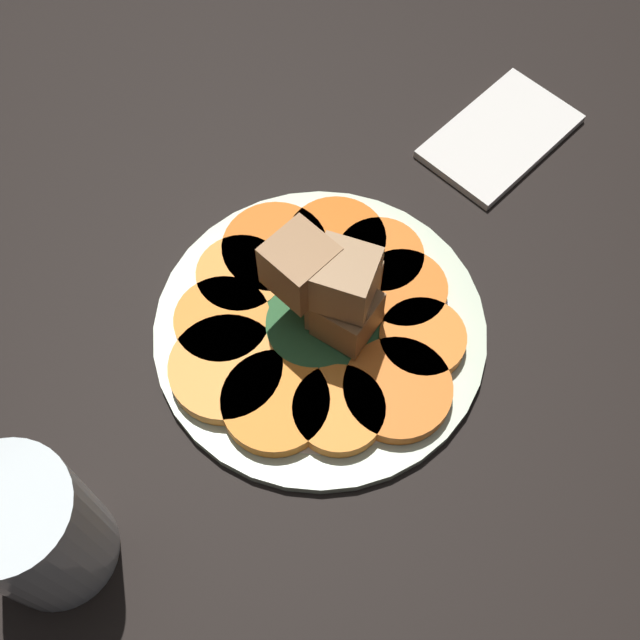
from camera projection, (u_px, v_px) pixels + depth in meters
table_slab at (320, 338)px, 65.33cm from camera, size 120.00×120.00×2.00cm
plate at (320, 329)px, 63.98cm from camera, size 26.47×26.47×1.05cm
carrot_slice_0 at (276, 403)px, 59.71cm from camera, size 8.16×8.16×1.36cm
carrot_slice_1 at (339, 410)px, 59.43cm from camera, size 6.94×6.94×1.36cm
carrot_slice_2 at (395, 392)px, 60.10cm from camera, size 8.27×8.27×1.36cm
carrot_slice_3 at (422, 339)px, 62.16cm from camera, size 6.78×6.78×1.36cm
carrot_slice_4 at (403, 291)px, 64.17cm from camera, size 7.09×7.09×1.36cm
carrot_slice_5 at (380, 258)px, 65.62cm from camera, size 7.12×7.12×1.36cm
carrot_slice_6 at (336, 241)px, 66.35cm from camera, size 8.22×8.22×1.36cm
carrot_slice_7 at (275, 250)px, 65.98cm from camera, size 8.69×8.69×1.36cm
carrot_slice_8 at (241, 276)px, 64.80cm from camera, size 7.13×7.13×1.36cm
carrot_slice_9 at (223, 322)px, 62.87cm from camera, size 7.57×7.57×1.36cm
carrot_slice_10 at (226, 369)px, 60.99cm from camera, size 8.74×8.74×1.36cm
center_pile at (329, 301)px, 59.81cm from camera, size 10.94×9.84×10.30cm
fork at (264, 292)px, 64.65cm from camera, size 17.32×2.62×0.40cm
water_glass at (34, 531)px, 51.08cm from camera, size 8.28×8.28×12.11cm
napkin at (500, 136)px, 73.32cm from camera, size 14.26×8.56×0.80cm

